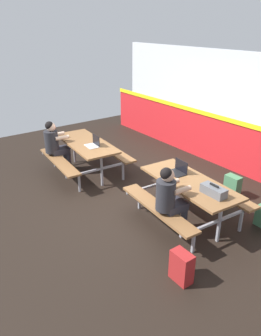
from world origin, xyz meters
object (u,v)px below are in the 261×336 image
object	(u,v)px
backpack_dark	(182,267)
satchel_spare	(233,186)
picnic_table_left	(86,149)
toolbox_grey	(214,191)
student_further	(170,196)
laptop_silver	(93,144)
picnic_table_right	(189,190)
laptop_dark	(178,171)
student_nearer	(55,143)

from	to	relation	value
backpack_dark	satchel_spare	bearing A→B (deg)	113.76
picnic_table_left	toolbox_grey	bearing A→B (deg)	7.66
student_further	satchel_spare	xyz separation A→B (m)	(-0.20, 1.86, -0.49)
laptop_silver	picnic_table_right	bearing A→B (deg)	10.94
laptop_silver	laptop_dark	xyz separation A→B (m)	(2.02, 0.52, 0.00)
student_further	satchel_spare	size ratio (longest dim) A/B	2.74
picnic_table_right	satchel_spare	size ratio (longest dim) A/B	4.24
student_nearer	laptop_silver	world-z (taller)	student_nearer
laptop_silver	backpack_dark	world-z (taller)	laptop_silver
student_further	picnic_table_left	bearing A→B (deg)	178.02
picnic_table_left	picnic_table_right	bearing A→B (deg)	10.03
picnic_table_left	toolbox_grey	distance (m)	3.24
student_nearer	student_further	world-z (taller)	same
laptop_dark	satchel_spare	world-z (taller)	laptop_dark
picnic_table_right	laptop_dark	bearing A→B (deg)	169.53
student_nearer	laptop_dark	world-z (taller)	student_nearer
laptop_silver	backpack_dark	xyz separation A→B (m)	(3.36, -0.64, -0.57)
student_nearer	laptop_dark	size ratio (longest dim) A/B	3.59
toolbox_grey	satchel_spare	bearing A→B (deg)	114.01
picnic_table_right	toolbox_grey	xyz separation A→B (m)	(0.54, -0.04, 0.24)
student_nearer	student_further	bearing A→B (deg)	7.48
picnic_table_right	toolbox_grey	size ratio (longest dim) A/B	4.67
student_further	laptop_dark	distance (m)	0.80
backpack_dark	satchel_spare	xyz separation A→B (m)	(-1.05, 2.39, 0.00)
picnic_table_right	student_nearer	distance (m)	3.27
laptop_dark	satchel_spare	distance (m)	1.39
picnic_table_left	laptop_dark	xyz separation A→B (m)	(2.32, 0.54, 0.21)
picnic_table_left	student_nearer	bearing A→B (deg)	-130.30
toolbox_grey	satchel_spare	xyz separation A→B (m)	(-0.60, 1.34, -0.60)
picnic_table_left	picnic_table_right	size ratio (longest dim) A/B	1.00
student_nearer	toolbox_grey	xyz separation A→B (m)	(3.65, 0.96, 0.10)
backpack_dark	satchel_spare	size ratio (longest dim) A/B	1.00
laptop_dark	satchel_spare	size ratio (longest dim) A/B	0.76
picnic_table_right	student_further	bearing A→B (deg)	-76.16
laptop_silver	laptop_dark	world-z (taller)	same
laptop_silver	satchel_spare	xyz separation A→B (m)	(2.31, 1.75, -0.57)
satchel_spare	student_further	bearing A→B (deg)	-83.89
laptop_silver	backpack_dark	size ratio (longest dim) A/B	0.76
laptop_dark	toolbox_grey	world-z (taller)	laptop_dark
student_nearer	picnic_table_right	bearing A→B (deg)	17.74
toolbox_grey	backpack_dark	world-z (taller)	toolbox_grey
picnic_table_left	satchel_spare	xyz separation A→B (m)	(2.61, 1.77, -0.36)
laptop_silver	backpack_dark	distance (m)	3.47
backpack_dark	satchel_spare	distance (m)	2.61
backpack_dark	laptop_silver	bearing A→B (deg)	169.27
laptop_dark	picnic_table_right	bearing A→B (deg)	-10.47
laptop_silver	satchel_spare	bearing A→B (deg)	37.22
student_further	satchel_spare	world-z (taller)	student_further
picnic_table_left	satchel_spare	size ratio (longest dim) A/B	4.24
laptop_dark	picnic_table_left	bearing A→B (deg)	-167.00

